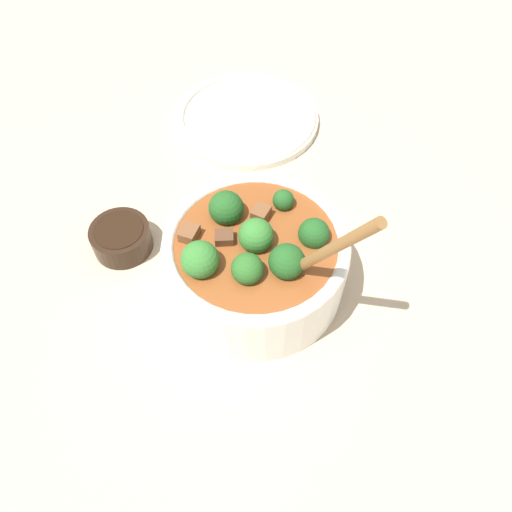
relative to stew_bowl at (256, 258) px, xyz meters
name	(u,v)px	position (x,y,z in m)	size (l,w,h in m)	color
ground_plane	(256,283)	(0.00, 0.00, -0.06)	(4.00, 4.00, 0.00)	#C6B293
stew_bowl	(256,258)	(0.00, 0.00, 0.00)	(0.23, 0.22, 0.23)	white
condiment_bowl	(121,237)	(0.11, 0.16, -0.04)	(0.08, 0.08, 0.04)	black
empty_plate	(247,117)	(0.31, -0.08, -0.05)	(0.24, 0.24, 0.02)	silver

